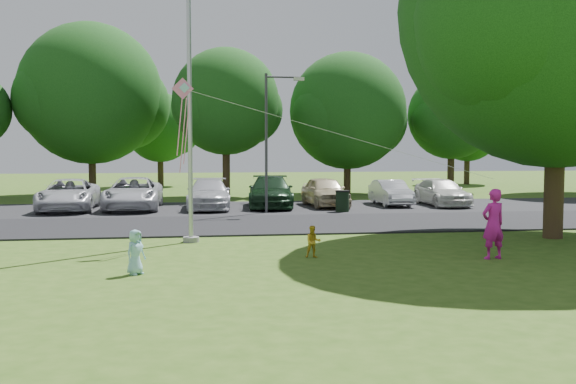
{
  "coord_description": "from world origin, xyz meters",
  "views": [
    {
      "loc": [
        -3.3,
        -14.99,
        2.94
      ],
      "look_at": [
        -0.6,
        4.0,
        1.6
      ],
      "focal_mm": 40.0,
      "sensor_mm": 36.0,
      "label": 1
    }
  ],
  "objects": [
    {
      "name": "parked_cars",
      "position": [
        -1.68,
        15.45,
        0.77
      ],
      "size": [
        20.06,
        5.58,
        1.49
      ],
      "color": "silver",
      "rests_on": "ground"
    },
    {
      "name": "big_tree",
      "position": [
        8.04,
        4.15,
        7.05
      ],
      "size": [
        10.64,
        10.13,
        12.4
      ],
      "rotation": [
        0.0,
        0.0,
        0.06
      ],
      "color": "#332316",
      "rests_on": "ground"
    },
    {
      "name": "trash_can",
      "position": [
        3.15,
        13.0,
        0.51
      ],
      "size": [
        0.64,
        0.64,
        1.01
      ],
      "rotation": [
        0.0,
        0.0,
        0.21
      ],
      "color": "black",
      "rests_on": "ground"
    },
    {
      "name": "park_road",
      "position": [
        0.0,
        9.0,
        0.03
      ],
      "size": [
        60.0,
        6.0,
        0.06
      ],
      "primitive_type": "cube",
      "color": "black",
      "rests_on": "ground"
    },
    {
      "name": "kite",
      "position": [
        -3.45,
        3.87,
        4.16
      ],
      "size": [
        8.41,
        3.42,
        2.85
      ],
      "rotation": [
        0.0,
        0.0,
        0.1
      ],
      "color": "pink",
      "rests_on": "ground"
    },
    {
      "name": "street_lamp",
      "position": [
        -0.03,
        12.99,
        3.7
      ],
      "size": [
        1.73,
        0.24,
        6.15
      ],
      "rotation": [
        0.0,
        0.0,
        -0.03
      ],
      "color": "#3F3F44",
      "rests_on": "ground"
    },
    {
      "name": "ground",
      "position": [
        0.0,
        0.0,
        0.0
      ],
      "size": [
        120.0,
        120.0,
        0.0
      ],
      "primitive_type": "plane",
      "color": "#325416",
      "rests_on": "ground"
    },
    {
      "name": "tree_row",
      "position": [
        1.59,
        24.23,
        5.71
      ],
      "size": [
        64.35,
        11.94,
        10.88
      ],
      "color": "#332316",
      "rests_on": "ground"
    },
    {
      "name": "parking_strip",
      "position": [
        0.0,
        15.5,
        0.03
      ],
      "size": [
        42.0,
        7.0,
        0.06
      ],
      "primitive_type": "cube",
      "color": "black",
      "rests_on": "ground"
    },
    {
      "name": "horizon_trees",
      "position": [
        4.06,
        33.88,
        4.3
      ],
      "size": [
        77.46,
        7.2,
        7.02
      ],
      "color": "#332316",
      "rests_on": "ground"
    },
    {
      "name": "woman",
      "position": [
        4.4,
        0.82,
        0.93
      ],
      "size": [
        0.76,
        0.58,
        1.86
      ],
      "primitive_type": "imported",
      "rotation": [
        0.0,
        0.0,
        3.36
      ],
      "color": "#C81A94",
      "rests_on": "ground"
    },
    {
      "name": "child_blue",
      "position": [
        -4.73,
        0.02,
        0.52
      ],
      "size": [
        0.59,
        0.6,
        1.05
      ],
      "primitive_type": "imported",
      "rotation": [
        0.0,
        0.0,
        0.85
      ],
      "color": "#8ECADB",
      "rests_on": "ground"
    },
    {
      "name": "child_yellow",
      "position": [
        -0.25,
        1.68,
        0.43
      ],
      "size": [
        0.43,
        0.34,
        0.86
      ],
      "primitive_type": "imported",
      "rotation": [
        0.0,
        0.0,
        -0.03
      ],
      "color": "gold",
      "rests_on": "ground"
    },
    {
      "name": "flagpole",
      "position": [
        -3.5,
        5.0,
        4.17
      ],
      "size": [
        0.5,
        0.5,
        10.0
      ],
      "color": "#B7BABF",
      "rests_on": "ground"
    }
  ]
}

